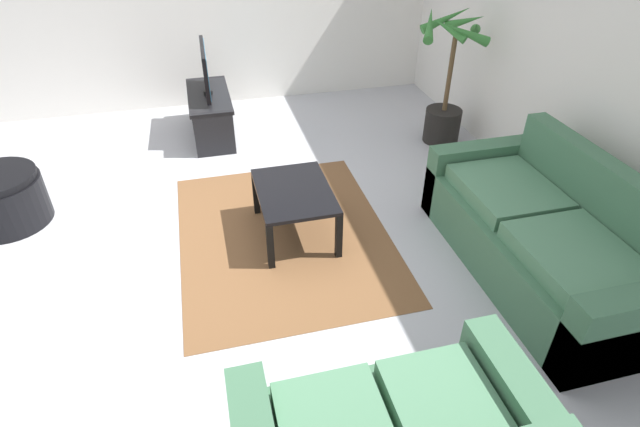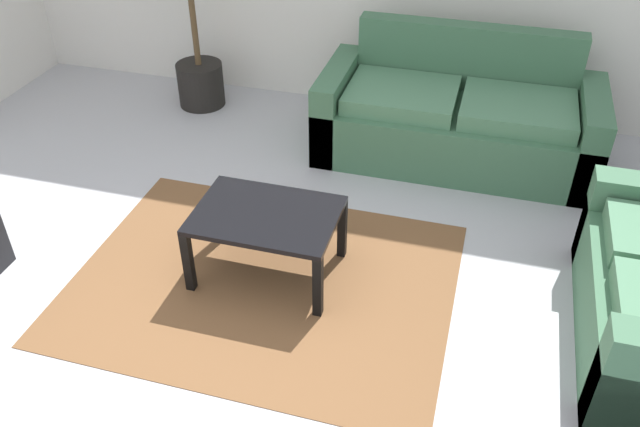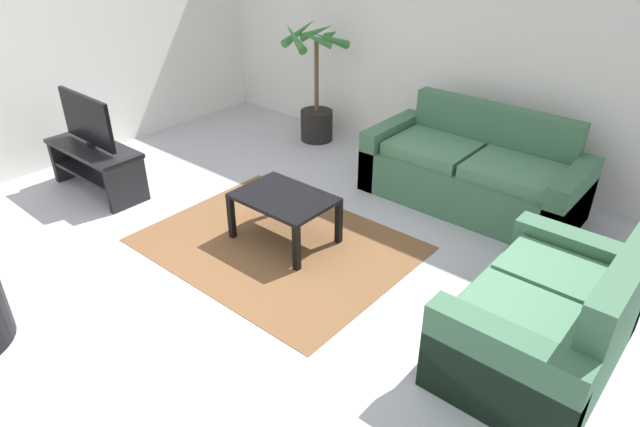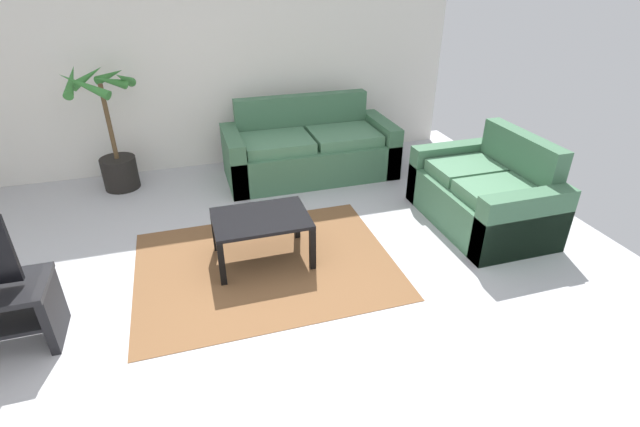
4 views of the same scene
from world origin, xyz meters
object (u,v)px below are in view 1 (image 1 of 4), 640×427
at_px(coffee_table, 294,196).
at_px(ottoman, 2,199).
at_px(tv_stand, 210,108).
at_px(tv, 205,69).
at_px(potted_palm, 446,95).
at_px(couch_main, 543,238).

height_order(coffee_table, ottoman, ottoman).
relative_size(tv_stand, tv, 1.29).
bearing_deg(tv_stand, ottoman, -54.39).
bearing_deg(tv, tv_stand, -91.33).
distance_m(tv_stand, potted_palm, 2.58).
height_order(tv_stand, potted_palm, potted_palm).
bearing_deg(tv_stand, potted_palm, 72.26).
height_order(tv, potted_palm, potted_palm).
xyz_separation_m(tv, potted_palm, (0.78, 2.45, -0.22)).
distance_m(couch_main, tv, 3.73).
xyz_separation_m(tv_stand, potted_palm, (0.78, 2.45, 0.22)).
relative_size(couch_main, coffee_table, 2.47).
bearing_deg(ottoman, couch_main, 67.44).
bearing_deg(potted_palm, coffee_table, -55.97).
bearing_deg(coffee_table, tv, -165.94).
xyz_separation_m(tv, ottoman, (1.31, -1.84, -0.53)).
bearing_deg(tv, ottoman, -54.44).
height_order(couch_main, potted_palm, potted_palm).
bearing_deg(coffee_table, potted_palm, 124.03).
distance_m(couch_main, potted_palm, 2.23).
distance_m(tv, coffee_table, 2.18).
distance_m(couch_main, ottoman, 4.36).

